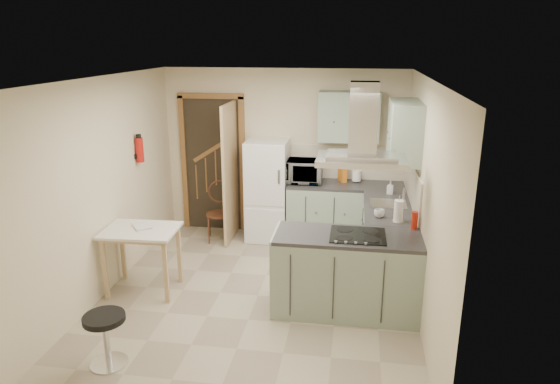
% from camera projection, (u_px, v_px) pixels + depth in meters
% --- Properties ---
extents(floor, '(4.20, 4.20, 0.00)m').
position_uv_depth(floor, '(258.00, 296.00, 5.87)').
color(floor, tan).
rests_on(floor, ground).
extents(ceiling, '(4.20, 4.20, 0.00)m').
position_uv_depth(ceiling, '(255.00, 79.00, 5.14)').
color(ceiling, silver).
rests_on(ceiling, back_wall).
extents(back_wall, '(3.60, 0.00, 3.60)m').
position_uv_depth(back_wall, '(284.00, 153.00, 7.49)').
color(back_wall, beige).
rests_on(back_wall, floor).
extents(left_wall, '(0.00, 4.20, 4.20)m').
position_uv_depth(left_wall, '(104.00, 187.00, 5.77)').
color(left_wall, beige).
rests_on(left_wall, floor).
extents(right_wall, '(0.00, 4.20, 4.20)m').
position_uv_depth(right_wall, '(424.00, 202.00, 5.24)').
color(right_wall, beige).
rests_on(right_wall, floor).
extents(doorway, '(1.10, 0.12, 2.10)m').
position_uv_depth(doorway, '(213.00, 164.00, 7.68)').
color(doorway, brown).
rests_on(doorway, floor).
extents(fridge, '(0.60, 0.60, 1.50)m').
position_uv_depth(fridge, '(268.00, 190.00, 7.38)').
color(fridge, white).
rests_on(fridge, floor).
extents(counter_back, '(1.08, 0.60, 0.90)m').
position_uv_depth(counter_back, '(325.00, 212.00, 7.35)').
color(counter_back, '#9EB2A0').
rests_on(counter_back, floor).
extents(counter_right, '(0.60, 1.95, 0.90)m').
position_uv_depth(counter_right, '(385.00, 232.00, 6.59)').
color(counter_right, '#9EB2A0').
rests_on(counter_right, floor).
extents(splashback, '(1.68, 0.02, 0.50)m').
position_uv_depth(splashback, '(348.00, 162.00, 7.37)').
color(splashback, beige).
rests_on(splashback, counter_back).
extents(wall_cabinet_back, '(0.85, 0.35, 0.70)m').
position_uv_depth(wall_cabinet_back, '(349.00, 117.00, 7.01)').
color(wall_cabinet_back, '#9EB2A0').
rests_on(wall_cabinet_back, back_wall).
extents(wall_cabinet_right, '(0.35, 0.90, 0.70)m').
position_uv_depth(wall_cabinet_right, '(404.00, 131.00, 5.90)').
color(wall_cabinet_right, '#9EB2A0').
rests_on(wall_cabinet_right, right_wall).
extents(peninsula, '(1.55, 0.65, 0.90)m').
position_uv_depth(peninsula, '(347.00, 274.00, 5.42)').
color(peninsula, '#9EB2A0').
rests_on(peninsula, floor).
extents(hob, '(0.58, 0.50, 0.01)m').
position_uv_depth(hob, '(358.00, 235.00, 5.27)').
color(hob, black).
rests_on(hob, peninsula).
extents(extractor_hood, '(0.90, 0.55, 0.10)m').
position_uv_depth(extractor_hood, '(361.00, 160.00, 5.04)').
color(extractor_hood, silver).
rests_on(extractor_hood, ceiling).
extents(sink, '(0.45, 0.40, 0.01)m').
position_uv_depth(sink, '(388.00, 204.00, 6.29)').
color(sink, silver).
rests_on(sink, counter_right).
extents(fire_extinguisher, '(0.10, 0.10, 0.32)m').
position_uv_depth(fire_extinguisher, '(140.00, 150.00, 6.54)').
color(fire_extinguisher, '#B2140F').
rests_on(fire_extinguisher, left_wall).
extents(drop_leaf_table, '(0.87, 0.67, 0.79)m').
position_uv_depth(drop_leaf_table, '(143.00, 260.00, 5.88)').
color(drop_leaf_table, tan).
rests_on(drop_leaf_table, floor).
extents(bentwood_chair, '(0.44, 0.44, 0.81)m').
position_uv_depth(bentwood_chair, '(218.00, 214.00, 7.40)').
color(bentwood_chair, '#51301B').
rests_on(bentwood_chair, floor).
extents(stool, '(0.43, 0.43, 0.51)m').
position_uv_depth(stool, '(106.00, 340.00, 4.56)').
color(stool, black).
rests_on(stool, floor).
extents(microwave, '(0.61, 0.42, 0.33)m').
position_uv_depth(microwave, '(301.00, 171.00, 7.22)').
color(microwave, black).
rests_on(microwave, counter_back).
extents(kettle, '(0.16, 0.16, 0.19)m').
position_uv_depth(kettle, '(356.00, 176.00, 7.24)').
color(kettle, white).
rests_on(kettle, counter_back).
extents(cereal_box, '(0.14, 0.19, 0.27)m').
position_uv_depth(cereal_box, '(343.00, 172.00, 7.27)').
color(cereal_box, orange).
rests_on(cereal_box, counter_back).
extents(soap_bottle, '(0.09, 0.10, 0.17)m').
position_uv_depth(soap_bottle, '(390.00, 188.00, 6.68)').
color(soap_bottle, '#9EA0A9').
rests_on(soap_bottle, counter_right).
extents(paper_towel, '(0.12, 0.12, 0.26)m').
position_uv_depth(paper_towel, '(399.00, 211.00, 5.64)').
color(paper_towel, white).
rests_on(paper_towel, counter_right).
extents(cup, '(0.16, 0.16, 0.10)m').
position_uv_depth(cup, '(379.00, 213.00, 5.81)').
color(cup, silver).
rests_on(cup, counter_right).
extents(red_bottle, '(0.09, 0.09, 0.20)m').
position_uv_depth(red_bottle, '(414.00, 220.00, 5.43)').
color(red_bottle, red).
rests_on(red_bottle, peninsula).
extents(book, '(0.30, 0.31, 0.11)m').
position_uv_depth(book, '(134.00, 224.00, 5.78)').
color(book, maroon).
rests_on(book, drop_leaf_table).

